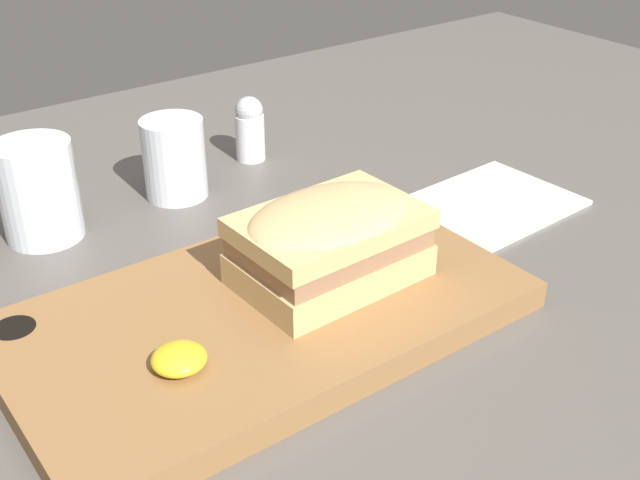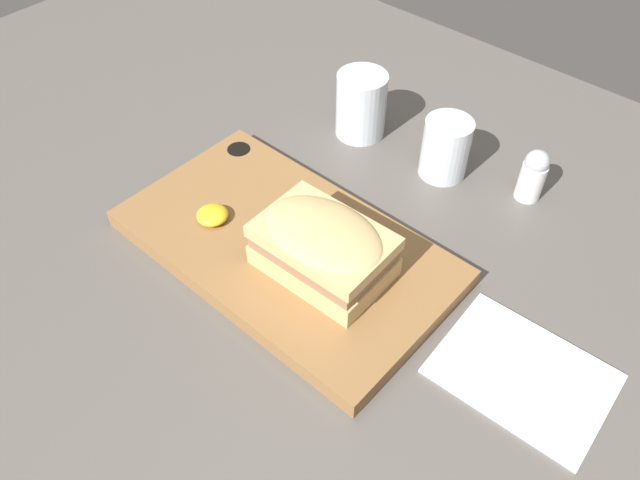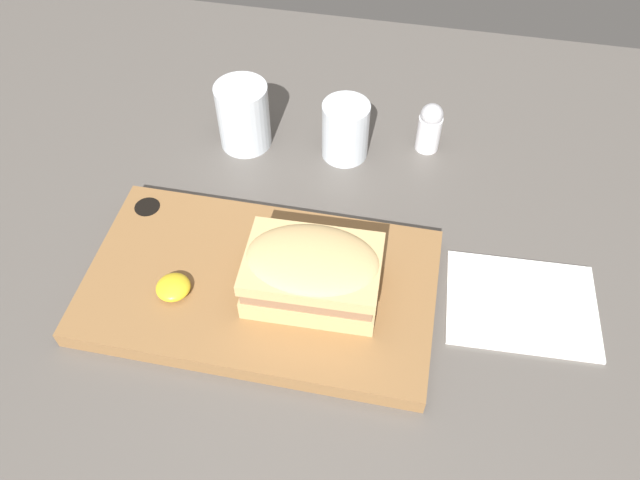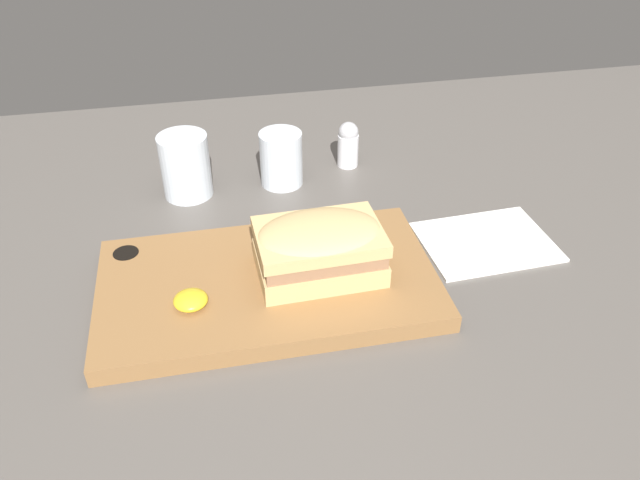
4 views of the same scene
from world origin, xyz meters
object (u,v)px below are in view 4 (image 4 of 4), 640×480
(sandwich, at_px, (319,246))
(wine_glass, at_px, (283,161))
(water_glass, at_px, (186,170))
(salt_shaker, at_px, (348,144))
(serving_board, at_px, (267,284))
(napkin, at_px, (486,242))

(sandwich, relative_size, wine_glass, 1.79)
(water_glass, relative_size, salt_shaker, 1.28)
(sandwich, height_order, wine_glass, sandwich)
(serving_board, distance_m, sandwich, 0.08)
(wine_glass, distance_m, napkin, 0.32)
(sandwich, bearing_deg, napkin, 10.23)
(salt_shaker, bearing_deg, wine_glass, -162.69)
(sandwich, xyz_separation_m, water_glass, (-0.15, 0.24, -0.02))
(napkin, bearing_deg, water_glass, 151.70)
(sandwich, relative_size, napkin, 0.84)
(water_glass, xyz_separation_m, salt_shaker, (0.25, 0.04, -0.00))
(sandwich, height_order, water_glass, water_glass)
(wine_glass, relative_size, salt_shaker, 1.12)
(serving_board, bearing_deg, salt_shaker, 59.50)
(napkin, bearing_deg, sandwich, -169.77)
(sandwich, xyz_separation_m, salt_shaker, (0.10, 0.28, -0.02))
(wine_glass, bearing_deg, napkin, -41.38)
(wine_glass, bearing_deg, sandwich, -89.06)
(wine_glass, height_order, salt_shaker, wine_glass)
(napkin, bearing_deg, salt_shaker, 118.08)
(serving_board, bearing_deg, wine_glass, 76.80)
(serving_board, distance_m, water_glass, 0.26)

